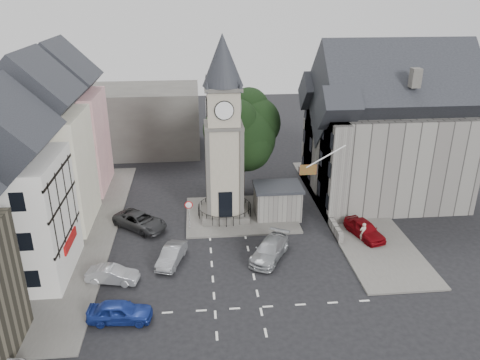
{
  "coord_description": "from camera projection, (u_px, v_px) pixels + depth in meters",
  "views": [
    {
      "loc": [
        -2.22,
        -30.61,
        19.62
      ],
      "look_at": [
        1.14,
        5.0,
        4.8
      ],
      "focal_mm": 35.0,
      "sensor_mm": 36.0,
      "label": 1
    }
  ],
  "objects": [
    {
      "name": "clock_tower",
      "position": [
        224.0,
        132.0,
        40.1
      ],
      "size": [
        4.86,
        4.86,
        16.25
      ],
      "color": "#4C4944",
      "rests_on": "ground"
    },
    {
      "name": "terrace_cream",
      "position": [
        40.0,
        154.0,
        39.35
      ],
      "size": [
        8.1,
        7.6,
        12.8
      ],
      "color": "beige",
      "rests_on": "ground"
    },
    {
      "name": "stone_shelter",
      "position": [
        277.0,
        201.0,
        42.58
      ],
      "size": [
        4.3,
        3.3,
        3.08
      ],
      "color": "#66625E",
      "rests_on": "ground"
    },
    {
      "name": "car_west_silver",
      "position": [
        112.0,
        275.0,
        33.35
      ],
      "size": [
        3.89,
        2.01,
        1.22
      ],
      "primitive_type": "imported",
      "rotation": [
        0.0,
        0.0,
        1.37
      ],
      "color": "#A3A6AB",
      "rests_on": "ground"
    },
    {
      "name": "flagpole",
      "position": [
        326.0,
        156.0,
        37.55
      ],
      "size": [
        3.68,
        0.1,
        2.74
      ],
      "color": "white",
      "rests_on": "ground"
    },
    {
      "name": "warning_sign_post",
      "position": [
        189.0,
        210.0,
        39.8
      ],
      "size": [
        0.7,
        0.19,
        2.85
      ],
      "color": "black",
      "rests_on": "ground"
    },
    {
      "name": "pavement_east",
      "position": [
        351.0,
        210.0,
        44.23
      ],
      "size": [
        6.0,
        26.0,
        0.14
      ],
      "primitive_type": "cube",
      "color": "#595651",
      "rests_on": "ground"
    },
    {
      "name": "car_west_blue",
      "position": [
        120.0,
        312.0,
        29.43
      ],
      "size": [
        4.18,
        1.95,
        1.38
      ],
      "primitive_type": "imported",
      "rotation": [
        0.0,
        0.0,
        1.49
      ],
      "color": "navy",
      "rests_on": "ground"
    },
    {
      "name": "terrace_pink",
      "position": [
        64.0,
        128.0,
        46.71
      ],
      "size": [
        8.1,
        7.6,
        12.8
      ],
      "color": "#CE8E97",
      "rests_on": "ground"
    },
    {
      "name": "central_island",
      "position": [
        241.0,
        215.0,
        43.32
      ],
      "size": [
        10.0,
        8.0,
        0.16
      ],
      "primitive_type": "cube",
      "color": "#595651",
      "rests_on": "ground"
    },
    {
      "name": "road_markings",
      "position": [
        238.0,
        308.0,
        30.8
      ],
      "size": [
        20.0,
        8.0,
        0.01
      ],
      "primitive_type": "cube",
      "color": "silver",
      "rests_on": "ground"
    },
    {
      "name": "pavement_west",
      "position": [
        82.0,
        232.0,
        40.27
      ],
      "size": [
        6.0,
        30.0,
        0.14
      ],
      "primitive_type": "cube",
      "color": "#595651",
      "rests_on": "ground"
    },
    {
      "name": "backdrop_west",
      "position": [
        120.0,
        120.0,
        59.04
      ],
      "size": [
        20.0,
        10.0,
        8.0
      ],
      "primitive_type": "cube",
      "color": "#4C4944",
      "rests_on": "ground"
    },
    {
      "name": "terrace_tudor",
      "position": [
        6.0,
        198.0,
        32.15
      ],
      "size": [
        8.1,
        7.6,
        12.0
      ],
      "color": "silver",
      "rests_on": "ground"
    },
    {
      "name": "ground",
      "position": [
        231.0,
        263.0,
        35.86
      ],
      "size": [
        120.0,
        120.0,
        0.0
      ],
      "primitive_type": "plane",
      "color": "black",
      "rests_on": "ground"
    },
    {
      "name": "car_west_grey",
      "position": [
        140.0,
        221.0,
        40.76
      ],
      "size": [
        5.39,
        5.02,
        1.41
      ],
      "primitive_type": "imported",
      "rotation": [
        0.0,
        0.0,
        0.88
      ],
      "color": "#2C2D2F",
      "rests_on": "ground"
    },
    {
      "name": "east_building",
      "position": [
        384.0,
        137.0,
        44.93
      ],
      "size": [
        14.4,
        11.4,
        12.6
      ],
      "color": "#66625E",
      "rests_on": "ground"
    },
    {
      "name": "car_island_silver",
      "position": [
        172.0,
        255.0,
        35.68
      ],
      "size": [
        2.44,
        4.12,
        1.28
      ],
      "primitive_type": "imported",
      "rotation": [
        0.0,
        0.0,
        -0.3
      ],
      "color": "gray",
      "rests_on": "ground"
    },
    {
      "name": "east_boundary_wall",
      "position": [
        317.0,
        199.0,
        45.68
      ],
      "size": [
        0.4,
        16.0,
        0.9
      ],
      "primitive_type": "cube",
      "color": "#66625E",
      "rests_on": "ground"
    },
    {
      "name": "pedestrian",
      "position": [
        363.0,
        232.0,
        38.56
      ],
      "size": [
        0.7,
        0.53,
        1.72
      ],
      "primitive_type": "imported",
      "rotation": [
        0.0,
        0.0,
        3.35
      ],
      "color": "#B7AB97",
      "rests_on": "ground"
    },
    {
      "name": "town_tree",
      "position": [
        241.0,
        128.0,
        45.32
      ],
      "size": [
        7.2,
        7.2,
        10.8
      ],
      "color": "black",
      "rests_on": "ground"
    },
    {
      "name": "car_island_east",
      "position": [
        270.0,
        250.0,
        36.31
      ],
      "size": [
        4.13,
        5.23,
        1.42
      ],
      "primitive_type": "imported",
      "rotation": [
        0.0,
        0.0,
        -0.51
      ],
      "color": "#999CA1",
      "rests_on": "ground"
    },
    {
      "name": "car_east_red",
      "position": [
        365.0,
        229.0,
        39.34
      ],
      "size": [
        2.89,
        4.59,
        1.46
      ],
      "primitive_type": "imported",
      "rotation": [
        0.0,
        0.0,
        0.3
      ],
      "color": "maroon",
      "rests_on": "ground"
    }
  ]
}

